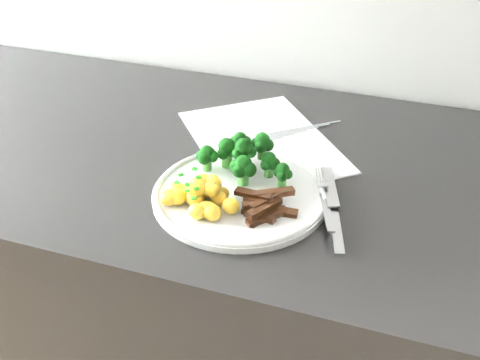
{
  "coord_description": "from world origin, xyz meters",
  "views": [
    {
      "loc": [
        0.15,
        0.92,
        1.38
      ],
      "look_at": [
        -0.07,
        1.57,
        0.93
      ],
      "focal_mm": 43.68,
      "sensor_mm": 36.0,
      "label": 1
    }
  ],
  "objects_px": {
    "plate": "(240,193)",
    "fork": "(325,202)",
    "recipe_paper": "(262,141)",
    "beef_strips": "(264,206)",
    "potatoes": "(200,196)",
    "knife": "(334,218)",
    "broccoli": "(244,155)"
  },
  "relations": [
    {
      "from": "plate",
      "to": "fork",
      "type": "relative_size",
      "value": 1.69
    },
    {
      "from": "recipe_paper",
      "to": "plate",
      "type": "relative_size",
      "value": 1.43
    },
    {
      "from": "beef_strips",
      "to": "fork",
      "type": "bearing_deg",
      "value": 26.66
    },
    {
      "from": "recipe_paper",
      "to": "potatoes",
      "type": "distance_m",
      "value": 0.22
    },
    {
      "from": "beef_strips",
      "to": "knife",
      "type": "xyz_separation_m",
      "value": [
        0.09,
        0.02,
        -0.01
      ]
    },
    {
      "from": "potatoes",
      "to": "knife",
      "type": "bearing_deg",
      "value": 9.87
    },
    {
      "from": "recipe_paper",
      "to": "potatoes",
      "type": "bearing_deg",
      "value": -96.19
    },
    {
      "from": "plate",
      "to": "broccoli",
      "type": "distance_m",
      "value": 0.06
    },
    {
      "from": "fork",
      "to": "knife",
      "type": "bearing_deg",
      "value": -48.99
    },
    {
      "from": "broccoli",
      "to": "recipe_paper",
      "type": "bearing_deg",
      "value": 93.25
    },
    {
      "from": "broccoli",
      "to": "plate",
      "type": "bearing_deg",
      "value": -76.73
    },
    {
      "from": "knife",
      "to": "plate",
      "type": "bearing_deg",
      "value": 173.95
    },
    {
      "from": "potatoes",
      "to": "beef_strips",
      "type": "distance_m",
      "value": 0.09
    },
    {
      "from": "broccoli",
      "to": "beef_strips",
      "type": "xyz_separation_m",
      "value": [
        0.06,
        -0.09,
        -0.02
      ]
    },
    {
      "from": "potatoes",
      "to": "beef_strips",
      "type": "bearing_deg",
      "value": 8.44
    },
    {
      "from": "potatoes",
      "to": "fork",
      "type": "relative_size",
      "value": 0.75
    },
    {
      "from": "potatoes",
      "to": "knife",
      "type": "xyz_separation_m",
      "value": [
        0.18,
        0.03,
        -0.02
      ]
    },
    {
      "from": "recipe_paper",
      "to": "beef_strips",
      "type": "height_order",
      "value": "beef_strips"
    },
    {
      "from": "plate",
      "to": "beef_strips",
      "type": "xyz_separation_m",
      "value": [
        0.05,
        -0.03,
        0.01
      ]
    },
    {
      "from": "knife",
      "to": "beef_strips",
      "type": "bearing_deg",
      "value": -168.77
    },
    {
      "from": "broccoli",
      "to": "fork",
      "type": "relative_size",
      "value": 1.01
    },
    {
      "from": "plate",
      "to": "beef_strips",
      "type": "relative_size",
      "value": 2.74
    },
    {
      "from": "beef_strips",
      "to": "recipe_paper",
      "type": "bearing_deg",
      "value": 108.01
    },
    {
      "from": "recipe_paper",
      "to": "knife",
      "type": "bearing_deg",
      "value": -49.06
    },
    {
      "from": "plate",
      "to": "beef_strips",
      "type": "distance_m",
      "value": 0.06
    },
    {
      "from": "recipe_paper",
      "to": "plate",
      "type": "xyz_separation_m",
      "value": [
        0.02,
        -0.17,
        0.01
      ]
    },
    {
      "from": "beef_strips",
      "to": "fork",
      "type": "relative_size",
      "value": 0.62
    },
    {
      "from": "recipe_paper",
      "to": "broccoli",
      "type": "bearing_deg",
      "value": -86.75
    },
    {
      "from": "recipe_paper",
      "to": "knife",
      "type": "relative_size",
      "value": 1.87
    },
    {
      "from": "plate",
      "to": "knife",
      "type": "height_order",
      "value": "knife"
    },
    {
      "from": "broccoli",
      "to": "potatoes",
      "type": "height_order",
      "value": "broccoli"
    },
    {
      "from": "recipe_paper",
      "to": "beef_strips",
      "type": "relative_size",
      "value": 3.93
    }
  ]
}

